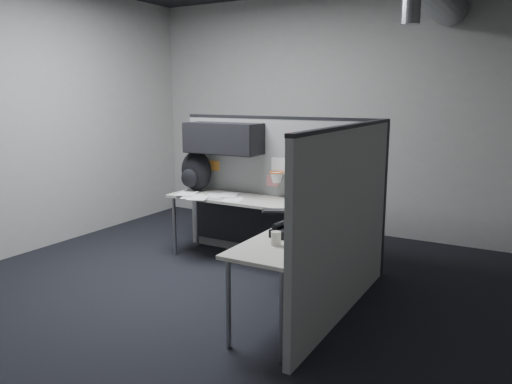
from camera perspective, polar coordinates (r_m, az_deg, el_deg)
The scene contains 12 objects.
room at distance 4.15m, azimuth 2.55°, elevation 14.23°, with size 5.62×5.62×3.22m.
partition_back at distance 5.68m, azimuth 0.83°, elevation 2.26°, with size 2.44×0.42×1.63m.
partition_right at distance 4.26m, azimuth 10.26°, elevation -3.36°, with size 0.07×2.23×1.63m.
desk at distance 5.11m, azimuth 1.88°, elevation -3.13°, with size 2.31×2.11×0.73m.
monitor at distance 4.98m, azimuth 8.59°, elevation 0.84°, with size 0.62×0.62×0.51m.
keyboard at distance 4.85m, azimuth 3.26°, elevation -2.26°, with size 0.46×0.36×0.04m.
mouse at distance 4.45m, azimuth 6.02°, elevation -3.59°, with size 0.26×0.25×0.04m.
phone at distance 4.08m, azimuth 3.64°, elevation -4.51°, with size 0.25×0.27×0.11m.
bottles at distance 3.66m, azimuth 5.16°, elevation -6.53°, with size 0.12×0.17×0.08m.
cup at distance 3.84m, azimuth 2.30°, elevation -5.32°, with size 0.08×0.08×0.11m, color #BAB6A4.
papers at distance 5.65m, azimuth -5.40°, elevation -0.48°, with size 0.89×0.64×0.02m.
backpack at distance 5.99m, azimuth -6.90°, elevation 2.34°, with size 0.45×0.44×0.48m.
Camera 1 is at (2.45, -3.68, 1.87)m, focal length 35.00 mm.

